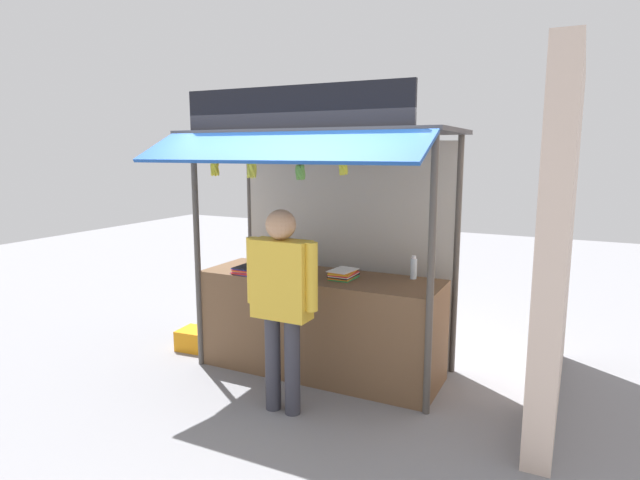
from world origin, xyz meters
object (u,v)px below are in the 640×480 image
(banana_bunch_rightmost, at_px, (252,169))
(banana_bunch_leftmost, at_px, (343,167))
(water_bottle_right, at_px, (291,259))
(magazine_stack_mid_right, at_px, (248,269))
(plastic_crate, at_px, (195,339))
(vendor_person, at_px, (282,293))
(banana_bunch_inner_left, at_px, (215,168))
(water_bottle_far_right, at_px, (414,268))
(magazine_stack_center, at_px, (343,274))
(water_bottle_back_right, at_px, (275,255))
(banana_bunch_inner_right, at_px, (300,172))

(banana_bunch_rightmost, distance_m, banana_bunch_leftmost, 0.90)
(water_bottle_right, bearing_deg, banana_bunch_rightmost, -103.53)
(magazine_stack_mid_right, xyz_separation_m, plastic_crate, (-0.83, 0.13, -0.90))
(vendor_person, bearing_deg, banana_bunch_inner_left, -22.64)
(magazine_stack_mid_right, height_order, banana_bunch_leftmost, banana_bunch_leftmost)
(banana_bunch_rightmost, relative_size, banana_bunch_inner_left, 1.04)
(water_bottle_right, distance_m, banana_bunch_leftmost, 1.32)
(banana_bunch_leftmost, bearing_deg, plastic_crate, 168.43)
(water_bottle_right, xyz_separation_m, banana_bunch_rightmost, (-0.12, -0.50, 0.91))
(banana_bunch_inner_left, bearing_deg, water_bottle_far_right, 23.66)
(magazine_stack_center, height_order, banana_bunch_rightmost, banana_bunch_rightmost)
(banana_bunch_inner_left, height_order, vendor_person, banana_bunch_inner_left)
(water_bottle_far_right, xyz_separation_m, banana_bunch_leftmost, (-0.40, -0.75, 0.96))
(water_bottle_right, bearing_deg, water_bottle_back_right, 156.41)
(water_bottle_back_right, relative_size, magazine_stack_center, 0.87)
(water_bottle_back_right, distance_m, banana_bunch_inner_right, 1.25)
(magazine_stack_mid_right, distance_m, banana_bunch_inner_right, 1.26)
(banana_bunch_rightmost, bearing_deg, plastic_crate, 159.51)
(water_bottle_back_right, distance_m, magazine_stack_mid_right, 0.37)
(water_bottle_right, relative_size, banana_bunch_inner_right, 0.87)
(water_bottle_back_right, height_order, magazine_stack_mid_right, water_bottle_back_right)
(banana_bunch_inner_left, relative_size, banana_bunch_leftmost, 1.13)
(magazine_stack_mid_right, height_order, banana_bunch_rightmost, banana_bunch_rightmost)
(magazine_stack_center, distance_m, banana_bunch_rightmost, 1.31)
(water_bottle_right, xyz_separation_m, banana_bunch_inner_right, (0.38, -0.50, 0.89))
(water_bottle_far_right, relative_size, magazine_stack_mid_right, 0.72)
(magazine_stack_mid_right, bearing_deg, water_bottle_back_right, 72.71)
(water_bottle_back_right, xyz_separation_m, plastic_crate, (-0.94, -0.21, -1.00))
(banana_bunch_inner_right, bearing_deg, banana_bunch_rightmost, 179.77)
(banana_bunch_inner_right, height_order, banana_bunch_leftmost, same)
(magazine_stack_center, bearing_deg, banana_bunch_inner_right, -112.81)
(water_bottle_back_right, bearing_deg, water_bottle_far_right, 5.55)
(water_bottle_right, bearing_deg, magazine_stack_mid_right, -148.00)
(water_bottle_far_right, distance_m, vendor_person, 1.38)
(vendor_person, bearing_deg, banana_bunch_rightmost, -36.52)
(magazine_stack_center, relative_size, banana_bunch_inner_left, 1.08)
(banana_bunch_leftmost, distance_m, vendor_person, 1.15)
(water_bottle_back_right, bearing_deg, water_bottle_right, -23.59)
(banana_bunch_rightmost, bearing_deg, banana_bunch_inner_left, 179.95)
(banana_bunch_inner_right, bearing_deg, magazine_stack_mid_right, 160.08)
(water_bottle_back_right, xyz_separation_m, banana_bunch_rightmost, (0.14, -0.61, 0.91))
(water_bottle_far_right, relative_size, banana_bunch_rightmost, 0.74)
(magazine_stack_center, relative_size, banana_bunch_leftmost, 1.22)
(plastic_crate, bearing_deg, banana_bunch_rightmost, -20.49)
(magazine_stack_mid_right, relative_size, banana_bunch_leftmost, 1.20)
(water_bottle_right, relative_size, banana_bunch_rightmost, 0.89)
(banana_bunch_inner_left, relative_size, vendor_person, 0.17)
(water_bottle_right, xyz_separation_m, banana_bunch_leftmost, (0.78, -0.50, 0.94))
(water_bottle_far_right, xyz_separation_m, magazine_stack_mid_right, (-1.55, -0.48, -0.07))
(banana_bunch_leftmost, bearing_deg, banana_bunch_inner_right, 179.98)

